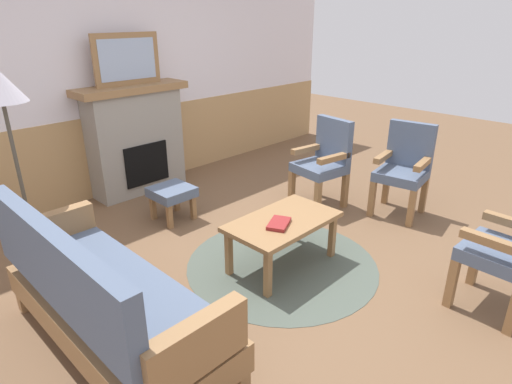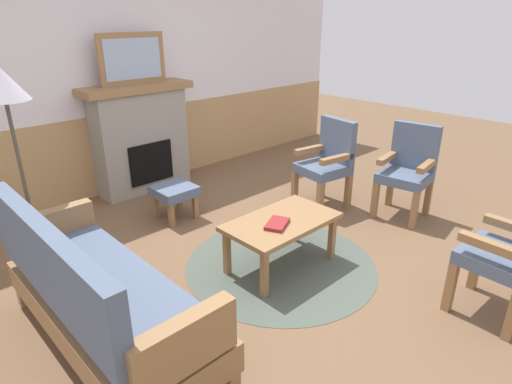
# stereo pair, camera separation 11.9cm
# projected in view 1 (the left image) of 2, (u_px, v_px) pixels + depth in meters

# --- Properties ---
(ground_plane) EXTENTS (14.00, 14.00, 0.00)m
(ground_plane) POSITION_uv_depth(u_px,v_px,m) (284.00, 259.00, 3.83)
(ground_plane) COLOR brown
(wall_back) EXTENTS (7.20, 0.14, 2.70)m
(wall_back) POSITION_uv_depth(u_px,v_px,m) (119.00, 80.00, 5.00)
(wall_back) COLOR white
(wall_back) RESTS_ON ground_plane
(fireplace) EXTENTS (1.30, 0.44, 1.28)m
(fireplace) POSITION_uv_depth(u_px,v_px,m) (136.00, 139.00, 5.10)
(fireplace) COLOR gray
(fireplace) RESTS_ON ground_plane
(framed_picture) EXTENTS (0.80, 0.04, 0.56)m
(framed_picture) POSITION_uv_depth(u_px,v_px,m) (127.00, 59.00, 4.75)
(framed_picture) COLOR olive
(framed_picture) RESTS_ON fireplace
(couch) EXTENTS (0.70, 1.80, 0.98)m
(couch) POSITION_uv_depth(u_px,v_px,m) (106.00, 299.00, 2.66)
(couch) COLOR olive
(couch) RESTS_ON ground_plane
(coffee_table) EXTENTS (0.96, 0.56, 0.44)m
(coffee_table) POSITION_uv_depth(u_px,v_px,m) (283.00, 225.00, 3.61)
(coffee_table) COLOR olive
(coffee_table) RESTS_ON ground_plane
(round_rug) EXTENTS (1.65, 1.65, 0.01)m
(round_rug) POSITION_uv_depth(u_px,v_px,m) (282.00, 264.00, 3.75)
(round_rug) COLOR #4C564C
(round_rug) RESTS_ON ground_plane
(book_on_table) EXTENTS (0.28, 0.24, 0.03)m
(book_on_table) POSITION_uv_depth(u_px,v_px,m) (279.00, 224.00, 3.48)
(book_on_table) COLOR maroon
(book_on_table) RESTS_ON coffee_table
(footstool) EXTENTS (0.40, 0.40, 0.36)m
(footstool) POSITION_uv_depth(u_px,v_px,m) (172.00, 194.00, 4.48)
(footstool) COLOR olive
(footstool) RESTS_ON ground_plane
(armchair_near_fireplace) EXTENTS (0.55, 0.55, 0.98)m
(armchair_near_fireplace) POSITION_uv_depth(u_px,v_px,m) (324.00, 159.00, 4.75)
(armchair_near_fireplace) COLOR olive
(armchair_near_fireplace) RESTS_ON ground_plane
(armchair_by_window_left) EXTENTS (0.54, 0.54, 0.98)m
(armchair_by_window_left) POSITION_uv_depth(u_px,v_px,m) (404.00, 165.00, 4.55)
(armchair_by_window_left) COLOR olive
(armchair_by_window_left) RESTS_ON ground_plane
(floor_lamp_by_couch) EXTENTS (0.36, 0.36, 1.68)m
(floor_lamp_by_couch) POSITION_uv_depth(u_px,v_px,m) (2.00, 99.00, 3.13)
(floor_lamp_by_couch) COLOR #332D28
(floor_lamp_by_couch) RESTS_ON ground_plane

